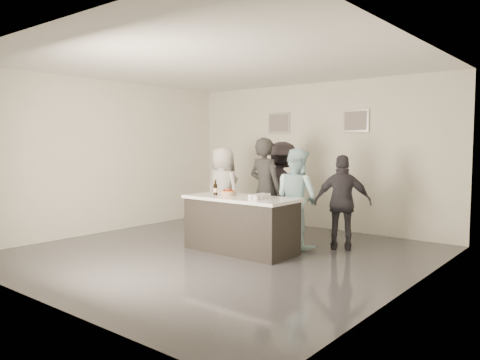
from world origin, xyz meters
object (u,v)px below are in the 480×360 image
at_px(person_main_black, 265,190).
at_px(person_guest_back, 282,189).
at_px(cake, 228,193).
at_px(person_guest_right, 343,202).
at_px(person_main_blue, 297,198).
at_px(person_guest_left, 223,190).
at_px(beer_bottle_a, 216,186).
at_px(beer_bottle_b, 215,187).
at_px(bar_counter, 241,224).

relative_size(person_main_black, person_guest_back, 1.04).
relative_size(cake, person_guest_back, 0.14).
bearing_deg(person_guest_right, person_main_blue, -2.65).
distance_m(person_main_black, person_guest_left, 1.13).
xyz_separation_m(cake, beer_bottle_a, (-0.32, 0.05, 0.09)).
bearing_deg(person_main_black, beer_bottle_a, 68.73).
xyz_separation_m(person_main_black, person_guest_right, (1.38, 0.28, -0.14)).
xyz_separation_m(person_main_blue, person_guest_right, (0.69, 0.32, -0.05)).
distance_m(person_main_blue, person_guest_left, 1.82).
distance_m(cake, person_guest_right, 1.91).
bearing_deg(beer_bottle_b, beer_bottle_a, 131.38).
bearing_deg(beer_bottle_a, person_main_black, 64.17).
bearing_deg(person_guest_left, cake, 140.39).
bearing_deg(person_guest_left, beer_bottle_a, 131.28).
relative_size(person_main_blue, person_guest_back, 0.94).
height_order(person_main_blue, person_guest_left, person_guest_left).
relative_size(cake, beer_bottle_a, 0.94).
relative_size(person_main_blue, person_guest_right, 1.07).
distance_m(person_guest_right, person_guest_back, 1.52).
xyz_separation_m(beer_bottle_b, person_main_black, (0.30, 1.00, -0.10)).
bearing_deg(bar_counter, person_guest_right, 43.72).
height_order(beer_bottle_b, person_main_black, person_main_black).
height_order(bar_counter, person_main_black, person_main_black).
xyz_separation_m(person_main_black, person_guest_back, (-0.08, 0.65, -0.04)).
distance_m(beer_bottle_b, person_main_blue, 1.39).
height_order(person_main_black, person_main_blue, person_main_black).
xyz_separation_m(bar_counter, beer_bottle_a, (-0.58, 0.03, 0.58)).
bearing_deg(person_guest_right, cake, 11.53).
bearing_deg(bar_counter, beer_bottle_b, -167.60).
distance_m(beer_bottle_a, person_main_blue, 1.39).
height_order(bar_counter, person_main_blue, person_main_blue).
bearing_deg(person_main_black, cake, 88.54).
bearing_deg(person_main_black, person_guest_left, -1.77).
bearing_deg(beer_bottle_a, person_guest_right, 32.27).
xyz_separation_m(cake, person_guest_back, (0.01, 1.57, -0.04)).
bearing_deg(beer_bottle_a, bar_counter, -3.18).
height_order(beer_bottle_a, beer_bottle_b, same).
height_order(beer_bottle_a, person_main_black, person_main_black).
relative_size(bar_counter, person_guest_back, 1.04).
bearing_deg(bar_counter, person_guest_left, 141.44).
xyz_separation_m(beer_bottle_a, beer_bottle_b, (0.12, -0.13, 0.00)).
distance_m(beer_bottle_a, person_guest_back, 1.56).
distance_m(cake, beer_bottle_b, 0.24).
relative_size(bar_counter, person_guest_right, 1.18).
xyz_separation_m(bar_counter, person_guest_left, (-1.28, 1.02, 0.39)).
height_order(person_guest_left, person_guest_right, person_guest_left).
xyz_separation_m(beer_bottle_a, person_guest_right, (1.80, 1.14, -0.24)).
xyz_separation_m(beer_bottle_b, person_guest_right, (1.68, 1.27, -0.24)).
height_order(bar_counter, person_guest_left, person_guest_left).
xyz_separation_m(person_guest_left, person_guest_back, (1.03, 0.53, 0.05)).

